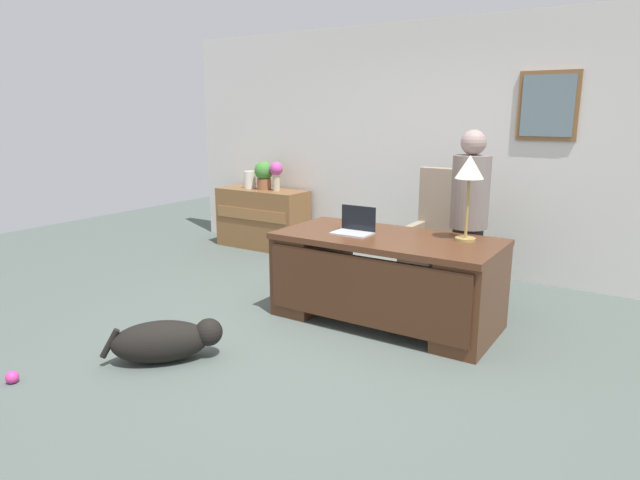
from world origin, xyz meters
TOP-DOWN VIEW (x-y plane):
  - ground_plane at (0.00, 0.00)m, footprint 12.00×12.00m
  - back_wall at (0.01, 2.60)m, footprint 7.00×0.16m
  - desk at (0.23, 0.73)m, footprint 1.83×0.89m
  - credenza at (-2.28, 2.25)m, footprint 1.20×0.50m
  - armchair at (0.36, 1.69)m, footprint 0.60×0.59m
  - person_standing at (0.71, 1.34)m, footprint 0.32×0.32m
  - dog_lying at (-0.74, -0.79)m, footprint 0.69×0.69m
  - laptop at (-0.05, 0.71)m, footprint 0.32×0.22m
  - desk_lamp at (0.82, 0.94)m, footprint 0.22×0.22m
  - vase_with_flowers at (-2.05, 2.25)m, footprint 0.17×0.17m
  - vase_empty at (-2.48, 2.25)m, footprint 0.15×0.15m
  - potted_plant at (-2.25, 2.25)m, footprint 0.24×0.24m
  - dog_toy_ball at (-1.34, -1.57)m, footprint 0.08×0.08m
  - dog_toy_bone at (-1.05, -0.88)m, footprint 0.06×0.16m

SIDE VIEW (x-z plane):
  - ground_plane at x=0.00m, z-range 0.00..0.00m
  - dog_toy_bone at x=-1.05m, z-range 0.00..0.05m
  - dog_toy_ball at x=-1.34m, z-range 0.00..0.08m
  - dog_lying at x=-0.74m, z-range 0.00..0.30m
  - credenza at x=-2.28m, z-range 0.00..0.76m
  - desk at x=0.23m, z-range 0.03..0.77m
  - armchair at x=0.36m, z-range -0.08..1.13m
  - laptop at x=-0.05m, z-range 0.68..0.91m
  - person_standing at x=0.71m, z-range 0.02..1.61m
  - vase_empty at x=-2.48m, z-range 0.76..0.99m
  - potted_plant at x=-2.25m, z-range 0.78..1.14m
  - vase_with_flowers at x=-2.05m, z-range 0.81..1.18m
  - desk_lamp at x=0.82m, z-range 0.94..1.61m
  - back_wall at x=0.01m, z-range 0.00..2.70m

